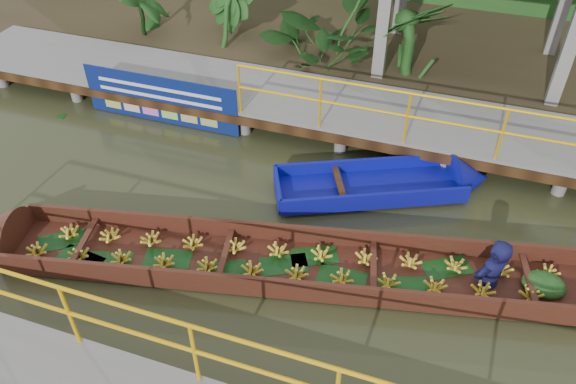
% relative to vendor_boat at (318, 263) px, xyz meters
% --- Properties ---
extents(ground, '(80.00, 80.00, 0.00)m').
position_rel_vendor_boat_xyz_m(ground, '(-1.48, 0.50, -0.22)').
color(ground, '#2B3018').
rests_on(ground, ground).
extents(land_strip, '(30.00, 8.00, 0.45)m').
position_rel_vendor_boat_xyz_m(land_strip, '(-1.48, 8.00, 0.01)').
color(land_strip, '#322919').
rests_on(land_strip, ground).
extents(far_dock, '(16.00, 2.06, 1.66)m').
position_rel_vendor_boat_xyz_m(far_dock, '(-1.46, 3.93, 0.26)').
color(far_dock, slate).
rests_on(far_dock, ground).
extents(vendor_boat, '(11.06, 3.35, 2.18)m').
position_rel_vendor_boat_xyz_m(vendor_boat, '(0.00, 0.00, 0.00)').
color(vendor_boat, '#3C1A10').
rests_on(vendor_boat, ground).
extents(moored_blue_boat, '(3.86, 2.48, 0.91)m').
position_rel_vendor_boat_xyz_m(moored_blue_boat, '(1.16, 2.48, -0.06)').
color(moored_blue_boat, '#0D1090').
rests_on(moored_blue_boat, ground).
extents(blue_banner, '(3.38, 0.04, 1.06)m').
position_rel_vendor_boat_xyz_m(blue_banner, '(-4.21, 2.98, 0.34)').
color(blue_banner, navy).
rests_on(blue_banner, ground).
extents(tropical_plants, '(14.29, 1.29, 1.62)m').
position_rel_vendor_boat_xyz_m(tropical_plants, '(0.06, 5.80, 1.04)').
color(tropical_plants, '#143C13').
rests_on(tropical_plants, ground).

